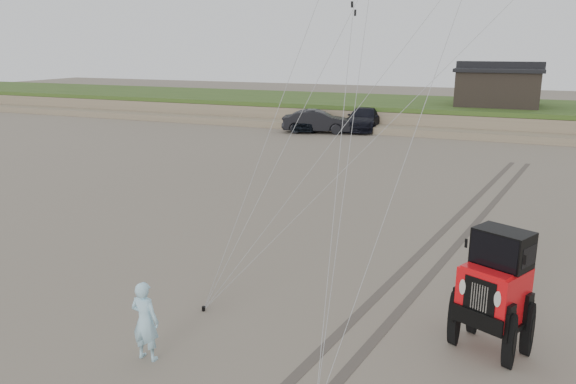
{
  "coord_description": "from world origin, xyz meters",
  "views": [
    {
      "loc": [
        3.94,
        -9.93,
        6.27
      ],
      "look_at": [
        -1.46,
        3.0,
        2.6
      ],
      "focal_mm": 35.0,
      "sensor_mm": 36.0,
      "label": 1
    }
  ],
  "objects_px": {
    "truck_b": "(317,121)",
    "jeep": "(492,304)",
    "cabin": "(498,86)",
    "truck_c": "(365,119)",
    "truck_a": "(305,121)",
    "man": "(145,321)"
  },
  "relations": [
    {
      "from": "truck_a",
      "to": "jeep",
      "type": "distance_m",
      "value": 31.95
    },
    {
      "from": "jeep",
      "to": "man",
      "type": "height_order",
      "value": "jeep"
    },
    {
      "from": "truck_a",
      "to": "truck_b",
      "type": "xyz_separation_m",
      "value": [
        1.22,
        -0.73,
        0.11
      ]
    },
    {
      "from": "man",
      "to": "truck_a",
      "type": "bearing_deg",
      "value": -74.99
    },
    {
      "from": "truck_a",
      "to": "truck_c",
      "type": "xyz_separation_m",
      "value": [
        4.12,
        1.98,
        0.13
      ]
    },
    {
      "from": "cabin",
      "to": "truck_c",
      "type": "distance_m",
      "value": 10.78
    },
    {
      "from": "truck_b",
      "to": "man",
      "type": "height_order",
      "value": "man"
    },
    {
      "from": "cabin",
      "to": "truck_c",
      "type": "xyz_separation_m",
      "value": [
        -9.12,
        -5.24,
        -2.38
      ]
    },
    {
      "from": "man",
      "to": "jeep",
      "type": "bearing_deg",
      "value": -154.84
    },
    {
      "from": "jeep",
      "to": "man",
      "type": "distance_m",
      "value": 7.17
    },
    {
      "from": "cabin",
      "to": "jeep",
      "type": "height_order",
      "value": "cabin"
    },
    {
      "from": "truck_b",
      "to": "cabin",
      "type": "bearing_deg",
      "value": -71.52
    },
    {
      "from": "cabin",
      "to": "man",
      "type": "bearing_deg",
      "value": -97.0
    },
    {
      "from": "jeep",
      "to": "man",
      "type": "xyz_separation_m",
      "value": [
        -6.47,
        -3.07,
        -0.2
      ]
    },
    {
      "from": "truck_b",
      "to": "jeep",
      "type": "xyz_separation_m",
      "value": [
        13.76,
        -27.49,
        0.22
      ]
    },
    {
      "from": "cabin",
      "to": "truck_c",
      "type": "height_order",
      "value": "cabin"
    },
    {
      "from": "jeep",
      "to": "truck_c",
      "type": "bearing_deg",
      "value": 135.6
    },
    {
      "from": "cabin",
      "to": "truck_a",
      "type": "xyz_separation_m",
      "value": [
        -13.24,
        -7.21,
        -2.51
      ]
    },
    {
      "from": "truck_b",
      "to": "jeep",
      "type": "height_order",
      "value": "jeep"
    },
    {
      "from": "truck_b",
      "to": "truck_c",
      "type": "relative_size",
      "value": 0.86
    },
    {
      "from": "truck_a",
      "to": "man",
      "type": "height_order",
      "value": "man"
    },
    {
      "from": "truck_c",
      "to": "jeep",
      "type": "xyz_separation_m",
      "value": [
        10.86,
        -30.2,
        0.2
      ]
    }
  ]
}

